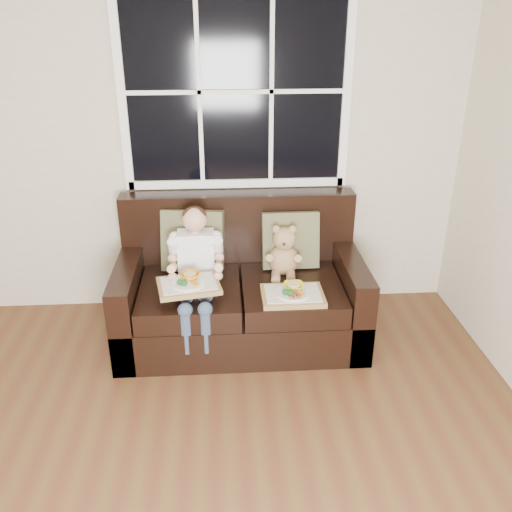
{
  "coord_description": "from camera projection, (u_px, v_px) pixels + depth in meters",
  "views": [
    {
      "loc": [
        0.47,
        -1.4,
        2.19
      ],
      "look_at": [
        0.68,
        1.85,
        0.68
      ],
      "focal_mm": 38.0,
      "sensor_mm": 36.0,
      "label": 1
    }
  ],
  "objects": [
    {
      "name": "pillow_left",
      "position": [
        193.0,
        241.0,
        3.86
      ],
      "size": [
        0.46,
        0.26,
        0.45
      ],
      "rotation": [
        -0.21,
        0.0,
        -0.15
      ],
      "color": "brown",
      "rests_on": "loveseat"
    },
    {
      "name": "room_walls",
      "position": [
        54.0,
        243.0,
        1.49
      ],
      "size": [
        4.52,
        5.02,
        2.71
      ],
      "color": "beige",
      "rests_on": "ground"
    },
    {
      "name": "child",
      "position": [
        196.0,
        261.0,
        3.63
      ],
      "size": [
        0.36,
        0.59,
        0.82
      ],
      "color": "white",
      "rests_on": "loveseat"
    },
    {
      "name": "teddy_bear",
      "position": [
        284.0,
        254.0,
        3.81
      ],
      "size": [
        0.24,
        0.29,
        0.38
      ],
      "rotation": [
        0.0,
        0.0,
        -0.12
      ],
      "color": "tan",
      "rests_on": "loveseat"
    },
    {
      "name": "tray_left",
      "position": [
        189.0,
        284.0,
        3.46
      ],
      "size": [
        0.44,
        0.36,
        0.09
      ],
      "rotation": [
        0.0,
        0.0,
        0.19
      ],
      "color": "#A38249",
      "rests_on": "child"
    },
    {
      "name": "tray_right",
      "position": [
        293.0,
        294.0,
        3.53
      ],
      "size": [
        0.41,
        0.31,
        0.09
      ],
      "rotation": [
        0.0,
        0.0,
        0.0
      ],
      "color": "#A38249",
      "rests_on": "loveseat"
    },
    {
      "name": "pillow_right",
      "position": [
        290.0,
        240.0,
        3.9
      ],
      "size": [
        0.41,
        0.19,
        0.42
      ],
      "rotation": [
        -0.21,
        0.0,
        0.02
      ],
      "color": "brown",
      "rests_on": "loveseat"
    },
    {
      "name": "loveseat",
      "position": [
        240.0,
        294.0,
        3.89
      ],
      "size": [
        1.7,
        0.92,
        0.96
      ],
      "color": "black",
      "rests_on": "ground"
    },
    {
      "name": "window_back",
      "position": [
        235.0,
        92.0,
        3.75
      ],
      "size": [
        1.62,
        0.04,
        1.37
      ],
      "color": "black",
      "rests_on": "room_walls"
    }
  ]
}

